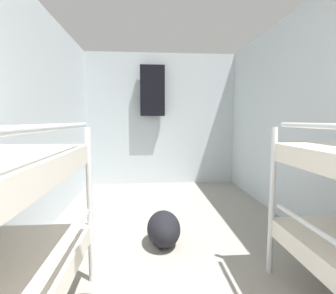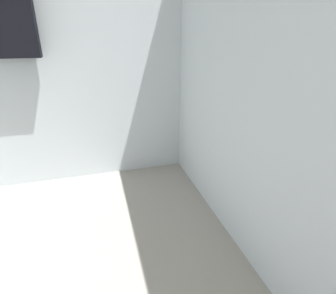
{
  "view_description": "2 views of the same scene",
  "coord_description": "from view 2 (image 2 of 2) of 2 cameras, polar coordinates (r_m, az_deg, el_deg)",
  "views": [
    {
      "loc": [
        -0.27,
        0.41,
        1.2
      ],
      "look_at": [
        -0.02,
        3.51,
        0.88
      ],
      "focal_mm": 28.0,
      "sensor_mm": 36.0,
      "label": 1
    },
    {
      "loc": [
        0.46,
        2.58,
        1.45
      ],
      "look_at": [
        0.83,
        3.87,
        0.88
      ],
      "focal_mm": 28.0,
      "sensor_mm": 36.0,
      "label": 2
    }
  ],
  "objects": [
    {
      "name": "wall_back",
      "position": [
        2.83,
        -26.21,
        15.95
      ],
      "size": [
        2.88,
        0.06,
        2.43
      ],
      "color": "silver",
      "rests_on": "ground_plane"
    }
  ]
}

